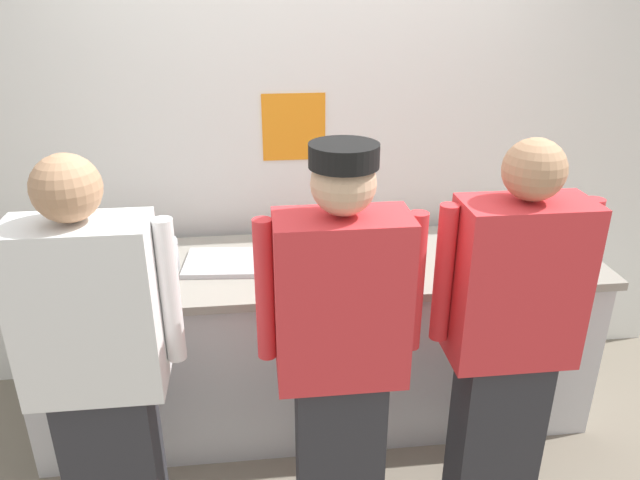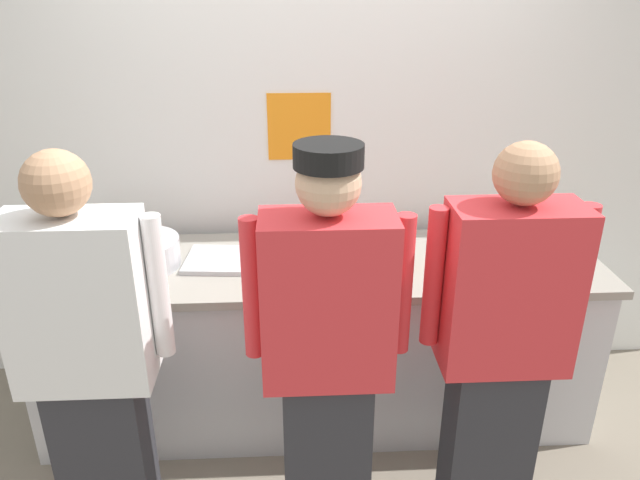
{
  "view_description": "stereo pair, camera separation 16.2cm",
  "coord_description": "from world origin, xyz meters",
  "px_view_note": "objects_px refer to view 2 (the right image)",
  "views": [
    {
      "loc": [
        -0.28,
        -2.22,
        2.16
      ],
      "look_at": [
        0.01,
        0.4,
        1.01
      ],
      "focal_mm": 33.59,
      "sensor_mm": 36.0,
      "label": 1
    },
    {
      "loc": [
        -0.12,
        -2.23,
        2.16
      ],
      "look_at": [
        0.01,
        0.4,
        1.01
      ],
      "focal_mm": 33.59,
      "sensor_mm": 36.0,
      "label": 2
    }
  ],
  "objects_px": {
    "squeeze_bottle_primary": "(562,240)",
    "chef_center": "(328,353)",
    "chef_far_right": "(501,345)",
    "sheet_tray": "(235,260)",
    "ramekin_orange_sauce": "(465,268)",
    "mixing_bowl_steel": "(139,253)",
    "squeeze_bottle_spare": "(401,250)",
    "ramekin_red_sauce": "(494,262)",
    "ramekin_green_sauce": "(533,236)",
    "chef_near_left": "(89,361)",
    "plate_stack_front": "(368,272)",
    "squeeze_bottle_secondary": "(294,227)",
    "deli_cup": "(528,255)"
  },
  "relations": [
    {
      "from": "chef_far_right",
      "to": "squeeze_bottle_spare",
      "type": "xyz_separation_m",
      "value": [
        -0.27,
        0.66,
        0.1
      ]
    },
    {
      "from": "sheet_tray",
      "to": "ramekin_green_sauce",
      "type": "xyz_separation_m",
      "value": [
        1.54,
        0.18,
        0.02
      ]
    },
    {
      "from": "chef_near_left",
      "to": "squeeze_bottle_spare",
      "type": "relative_size",
      "value": 8.29
    },
    {
      "from": "squeeze_bottle_primary",
      "to": "ramekin_green_sauce",
      "type": "bearing_deg",
      "value": 106.9
    },
    {
      "from": "squeeze_bottle_spare",
      "to": "chef_near_left",
      "type": "bearing_deg",
      "value": -151.39
    },
    {
      "from": "plate_stack_front",
      "to": "ramekin_green_sauce",
      "type": "distance_m",
      "value": 0.99
    },
    {
      "from": "chef_near_left",
      "to": "mixing_bowl_steel",
      "type": "bearing_deg",
      "value": 88.81
    },
    {
      "from": "squeeze_bottle_secondary",
      "to": "plate_stack_front",
      "type": "bearing_deg",
      "value": -50.22
    },
    {
      "from": "sheet_tray",
      "to": "squeeze_bottle_secondary",
      "type": "xyz_separation_m",
      "value": [
        0.29,
        0.22,
        0.08
      ]
    },
    {
      "from": "ramekin_red_sauce",
      "to": "sheet_tray",
      "type": "bearing_deg",
      "value": 175.02
    },
    {
      "from": "mixing_bowl_steel",
      "to": "ramekin_red_sauce",
      "type": "height_order",
      "value": "mixing_bowl_steel"
    },
    {
      "from": "squeeze_bottle_spare",
      "to": "ramekin_red_sauce",
      "type": "bearing_deg",
      "value": -0.17
    },
    {
      "from": "squeeze_bottle_secondary",
      "to": "ramekin_red_sauce",
      "type": "bearing_deg",
      "value": -18.93
    },
    {
      "from": "chef_far_right",
      "to": "squeeze_bottle_spare",
      "type": "relative_size",
      "value": 8.28
    },
    {
      "from": "squeeze_bottle_primary",
      "to": "chef_center",
      "type": "bearing_deg",
      "value": -146.84
    },
    {
      "from": "chef_near_left",
      "to": "chef_center",
      "type": "xyz_separation_m",
      "value": [
        0.87,
        -0.01,
        0.01
      ]
    },
    {
      "from": "squeeze_bottle_primary",
      "to": "plate_stack_front",
      "type": "bearing_deg",
      "value": -170.48
    },
    {
      "from": "plate_stack_front",
      "to": "squeeze_bottle_secondary",
      "type": "relative_size",
      "value": 1.16
    },
    {
      "from": "squeeze_bottle_primary",
      "to": "ramekin_green_sauce",
      "type": "relative_size",
      "value": 1.8
    },
    {
      "from": "squeeze_bottle_spare",
      "to": "ramekin_orange_sauce",
      "type": "distance_m",
      "value": 0.31
    },
    {
      "from": "squeeze_bottle_primary",
      "to": "ramekin_orange_sauce",
      "type": "xyz_separation_m",
      "value": [
        -0.52,
        -0.15,
        -0.06
      ]
    },
    {
      "from": "chef_center",
      "to": "plate_stack_front",
      "type": "bearing_deg",
      "value": 70.05
    },
    {
      "from": "sheet_tray",
      "to": "squeeze_bottle_spare",
      "type": "xyz_separation_m",
      "value": [
        0.79,
        -0.11,
        0.08
      ]
    },
    {
      "from": "plate_stack_front",
      "to": "mixing_bowl_steel",
      "type": "distance_m",
      "value": 1.09
    },
    {
      "from": "ramekin_red_sauce",
      "to": "ramekin_green_sauce",
      "type": "bearing_deg",
      "value": 43.82
    },
    {
      "from": "squeeze_bottle_primary",
      "to": "ramekin_green_sauce",
      "type": "xyz_separation_m",
      "value": [
        -0.06,
        0.2,
        -0.06
      ]
    },
    {
      "from": "ramekin_orange_sauce",
      "to": "mixing_bowl_steel",
      "type": "bearing_deg",
      "value": 174.12
    },
    {
      "from": "squeeze_bottle_primary",
      "to": "deli_cup",
      "type": "height_order",
      "value": "squeeze_bottle_primary"
    },
    {
      "from": "mixing_bowl_steel",
      "to": "sheet_tray",
      "type": "relative_size",
      "value": 0.81
    },
    {
      "from": "chef_far_right",
      "to": "ramekin_red_sauce",
      "type": "height_order",
      "value": "chef_far_right"
    },
    {
      "from": "mixing_bowl_steel",
      "to": "squeeze_bottle_spare",
      "type": "bearing_deg",
      "value": -4.32
    },
    {
      "from": "chef_far_right",
      "to": "sheet_tray",
      "type": "distance_m",
      "value": 1.31
    },
    {
      "from": "plate_stack_front",
      "to": "deli_cup",
      "type": "height_order",
      "value": "deli_cup"
    },
    {
      "from": "squeeze_bottle_primary",
      "to": "ramekin_orange_sauce",
      "type": "bearing_deg",
      "value": -163.73
    },
    {
      "from": "chef_near_left",
      "to": "ramekin_orange_sauce",
      "type": "relative_size",
      "value": 20.37
    },
    {
      "from": "chef_center",
      "to": "deli_cup",
      "type": "height_order",
      "value": "chef_center"
    },
    {
      "from": "squeeze_bottle_primary",
      "to": "squeeze_bottle_secondary",
      "type": "height_order",
      "value": "squeeze_bottle_primary"
    },
    {
      "from": "chef_far_right",
      "to": "sheet_tray",
      "type": "xyz_separation_m",
      "value": [
        -1.06,
        0.77,
        0.02
      ]
    },
    {
      "from": "chef_near_left",
      "to": "plate_stack_front",
      "type": "distance_m",
      "value": 1.25
    },
    {
      "from": "chef_center",
      "to": "squeeze_bottle_secondary",
      "type": "relative_size",
      "value": 9.23
    },
    {
      "from": "chef_center",
      "to": "squeeze_bottle_primary",
      "type": "height_order",
      "value": "chef_center"
    },
    {
      "from": "ramekin_red_sauce",
      "to": "deli_cup",
      "type": "height_order",
      "value": "deli_cup"
    },
    {
      "from": "chef_far_right",
      "to": "ramekin_red_sauce",
      "type": "bearing_deg",
      "value": 74.41
    },
    {
      "from": "chef_center",
      "to": "chef_far_right",
      "type": "height_order",
      "value": "chef_center"
    },
    {
      "from": "chef_near_left",
      "to": "squeeze_bottle_spare",
      "type": "xyz_separation_m",
      "value": [
        1.26,
        0.69,
        0.1
      ]
    },
    {
      "from": "squeeze_bottle_primary",
      "to": "squeeze_bottle_spare",
      "type": "xyz_separation_m",
      "value": [
        -0.81,
        -0.09,
        0.01
      ]
    },
    {
      "from": "squeeze_bottle_primary",
      "to": "chef_far_right",
      "type": "bearing_deg",
      "value": -126.01
    },
    {
      "from": "mixing_bowl_steel",
      "to": "ramekin_green_sauce",
      "type": "xyz_separation_m",
      "value": [
        1.99,
        0.19,
        -0.04
      ]
    },
    {
      "from": "chef_near_left",
      "to": "squeeze_bottle_spare",
      "type": "height_order",
      "value": "chef_near_left"
    },
    {
      "from": "chef_near_left",
      "to": "plate_stack_front",
      "type": "height_order",
      "value": "chef_near_left"
    }
  ]
}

